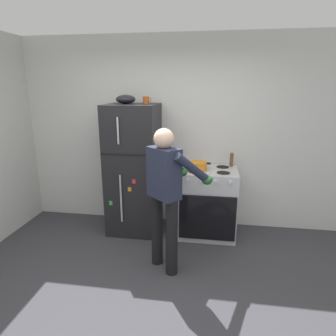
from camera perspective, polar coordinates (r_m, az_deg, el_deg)
ground at (r=3.06m, az=-5.22°, el=-25.35°), size 8.00×8.00×0.00m
kitchen_wall_back at (r=4.28m, az=0.58°, el=6.79°), size 6.00×0.10×2.70m
refrigerator at (r=4.11m, az=-6.66°, el=-0.23°), size 0.68×0.72×1.78m
stove_range at (r=4.10m, az=7.77°, el=-6.63°), size 0.76×0.67×0.94m
person_cook at (r=3.14m, az=-0.18°, el=-3.80°), size 0.71×0.75×1.60m
red_pot at (r=3.90m, az=5.69°, el=0.46°), size 0.36×0.26×0.10m
coffee_mug at (r=3.96m, az=-4.28°, el=13.06°), size 0.11×0.08×0.10m
pepper_mill at (r=4.13m, az=12.28°, el=1.61°), size 0.05×0.05×0.18m
mixing_bowl at (r=3.98m, az=-8.24°, el=13.10°), size 0.26×0.26×0.12m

